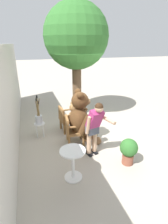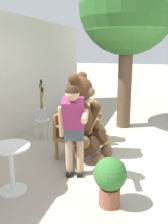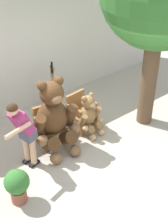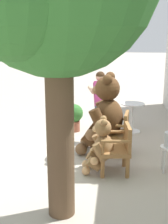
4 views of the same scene
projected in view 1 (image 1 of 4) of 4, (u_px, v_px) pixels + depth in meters
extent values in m
plane|color=#B2A899|center=(92.00, 133.00, 5.89)|extent=(60.00, 60.00, 0.00)
cube|color=beige|center=(9.00, 100.00, 4.69)|extent=(10.00, 0.16, 2.80)
cube|color=olive|center=(75.00, 131.00, 5.16)|extent=(0.62, 0.58, 0.07)
cylinder|color=olive|center=(84.00, 141.00, 5.06)|extent=(0.07, 0.07, 0.37)
cylinder|color=olive|center=(81.00, 133.00, 5.48)|extent=(0.07, 0.07, 0.37)
cylinder|color=olive|center=(69.00, 142.00, 4.99)|extent=(0.07, 0.07, 0.37)
cylinder|color=olive|center=(67.00, 134.00, 5.41)|extent=(0.07, 0.07, 0.37)
cube|color=olive|center=(67.00, 124.00, 5.02)|extent=(0.52, 0.12, 0.42)
cylinder|color=olive|center=(76.00, 127.00, 4.83)|extent=(0.11, 0.48, 0.06)
cylinder|color=olive|center=(84.00, 130.00, 4.91)|extent=(0.05, 0.05, 0.22)
cylinder|color=olive|center=(74.00, 120.00, 5.29)|extent=(0.11, 0.48, 0.06)
cylinder|color=olive|center=(81.00, 122.00, 5.37)|extent=(0.05, 0.05, 0.22)
cube|color=olive|center=(68.00, 119.00, 5.93)|extent=(0.61, 0.57, 0.07)
cylinder|color=olive|center=(77.00, 127.00, 5.90)|extent=(0.07, 0.07, 0.37)
cylinder|color=olive|center=(72.00, 122.00, 6.29)|extent=(0.07, 0.07, 0.37)
cylinder|color=olive|center=(65.00, 129.00, 5.74)|extent=(0.07, 0.07, 0.37)
cylinder|color=olive|center=(61.00, 124.00, 6.13)|extent=(0.07, 0.07, 0.37)
cube|color=olive|center=(61.00, 114.00, 5.76)|extent=(0.52, 0.11, 0.42)
cylinder|color=olive|center=(71.00, 115.00, 5.63)|extent=(0.10, 0.48, 0.06)
cylinder|color=olive|center=(77.00, 117.00, 5.75)|extent=(0.05, 0.05, 0.22)
cylinder|color=olive|center=(66.00, 110.00, 6.05)|extent=(0.10, 0.48, 0.06)
cylinder|color=olive|center=(72.00, 112.00, 6.17)|extent=(0.05, 0.05, 0.22)
ellipsoid|color=#4C3019|center=(79.00, 120.00, 5.07)|extent=(0.73, 0.64, 0.77)
sphere|color=#4C3019|center=(80.00, 101.00, 4.86)|extent=(0.49, 0.49, 0.49)
ellipsoid|color=brown|center=(87.00, 101.00, 4.91)|extent=(0.25, 0.20, 0.18)
sphere|color=black|center=(87.00, 101.00, 4.90)|extent=(0.07, 0.07, 0.07)
sphere|color=#4C3019|center=(80.00, 95.00, 4.61)|extent=(0.19, 0.19, 0.19)
sphere|color=#4C3019|center=(78.00, 92.00, 4.94)|extent=(0.19, 0.19, 0.19)
cylinder|color=#4C3019|center=(86.00, 125.00, 4.76)|extent=(0.27, 0.45, 0.58)
sphere|color=brown|center=(91.00, 133.00, 4.87)|extent=(0.23, 0.23, 0.23)
cylinder|color=#4C3019|center=(81.00, 115.00, 5.42)|extent=(0.27, 0.45, 0.58)
sphere|color=brown|center=(86.00, 122.00, 5.55)|extent=(0.23, 0.23, 0.23)
cylinder|color=#4C3019|center=(90.00, 135.00, 5.08)|extent=(0.34, 0.51, 0.45)
sphere|color=brown|center=(97.00, 141.00, 5.18)|extent=(0.24, 0.24, 0.24)
cylinder|color=#4C3019|center=(87.00, 129.00, 5.46)|extent=(0.34, 0.51, 0.45)
sphere|color=brown|center=(94.00, 134.00, 5.59)|extent=(0.24, 0.24, 0.24)
ellipsoid|color=olive|center=(73.00, 118.00, 5.97)|extent=(0.44, 0.38, 0.47)
sphere|color=olive|center=(74.00, 108.00, 5.85)|extent=(0.30, 0.30, 0.30)
ellipsoid|color=tan|center=(77.00, 108.00, 5.90)|extent=(0.15, 0.12, 0.11)
sphere|color=black|center=(77.00, 108.00, 5.90)|extent=(0.04, 0.04, 0.04)
sphere|color=olive|center=(74.00, 105.00, 5.70)|extent=(0.12, 0.12, 0.12)
sphere|color=olive|center=(72.00, 103.00, 5.89)|extent=(0.12, 0.12, 0.12)
cylinder|color=olive|center=(78.00, 120.00, 5.81)|extent=(0.16, 0.27, 0.35)
sphere|color=tan|center=(81.00, 123.00, 5.89)|extent=(0.14, 0.14, 0.14)
cylinder|color=olive|center=(73.00, 115.00, 6.18)|extent=(0.16, 0.27, 0.35)
sphere|color=tan|center=(76.00, 118.00, 6.28)|extent=(0.14, 0.14, 0.14)
cylinder|color=olive|center=(79.00, 125.00, 6.02)|extent=(0.20, 0.30, 0.27)
sphere|color=tan|center=(83.00, 127.00, 6.11)|extent=(0.15, 0.15, 0.15)
cylinder|color=olive|center=(77.00, 122.00, 6.23)|extent=(0.20, 0.30, 0.27)
sphere|color=tan|center=(80.00, 124.00, 6.34)|extent=(0.15, 0.15, 0.15)
cube|color=black|center=(89.00, 154.00, 4.74)|extent=(0.25, 0.14, 0.06)
cylinder|color=tan|center=(89.00, 139.00, 4.57)|extent=(0.12, 0.12, 0.82)
cube|color=black|center=(94.00, 152.00, 4.82)|extent=(0.25, 0.14, 0.06)
cylinder|color=tan|center=(95.00, 138.00, 4.66)|extent=(0.12, 0.12, 0.82)
cube|color=#4C5160|center=(92.00, 129.00, 4.52)|extent=(0.28, 0.34, 0.24)
cube|color=#9E2D66|center=(95.00, 119.00, 4.31)|extent=(0.46, 0.40, 0.57)
sphere|color=tan|center=(99.00, 108.00, 4.06)|extent=(0.21, 0.21, 0.21)
sphere|color=#382314|center=(99.00, 107.00, 4.05)|extent=(0.21, 0.21, 0.21)
cylinder|color=tan|center=(107.00, 119.00, 4.19)|extent=(0.57, 0.21, 0.09)
cylinder|color=tan|center=(88.00, 125.00, 4.26)|extent=(0.20, 0.12, 0.51)
cylinder|color=white|center=(39.00, 124.00, 5.53)|extent=(0.34, 0.34, 0.03)
cylinder|color=white|center=(37.00, 129.00, 5.67)|extent=(0.04, 0.04, 0.43)
cylinder|color=white|center=(37.00, 132.00, 5.50)|extent=(0.04, 0.04, 0.43)
cylinder|color=white|center=(43.00, 128.00, 5.73)|extent=(0.04, 0.04, 0.43)
cylinder|color=white|center=(43.00, 131.00, 5.56)|extent=(0.04, 0.04, 0.43)
cylinder|color=silver|center=(39.00, 119.00, 5.48)|extent=(0.22, 0.22, 0.26)
cylinder|color=#997A47|center=(38.00, 110.00, 5.36)|extent=(0.14, 0.03, 0.75)
cylinder|color=black|center=(37.00, 97.00, 5.21)|extent=(0.06, 0.04, 0.09)
cylinder|color=#997A47|center=(37.00, 111.00, 5.36)|extent=(0.11, 0.06, 0.66)
cylinder|color=black|center=(36.00, 100.00, 5.23)|extent=(0.05, 0.05, 0.09)
cylinder|color=#997A47|center=(38.00, 110.00, 5.36)|extent=(0.05, 0.17, 0.72)
cylinder|color=black|center=(37.00, 98.00, 5.22)|extent=(0.05, 0.06, 0.09)
cylinder|color=#997A47|center=(38.00, 111.00, 5.39)|extent=(0.05, 0.06, 0.66)
cylinder|color=black|center=(36.00, 100.00, 5.25)|extent=(0.05, 0.05, 0.08)
cylinder|color=#997A47|center=(39.00, 112.00, 5.39)|extent=(0.10, 0.04, 0.58)
cylinder|color=black|center=(38.00, 102.00, 5.27)|extent=(0.05, 0.05, 0.09)
cylinder|color=#997A47|center=(39.00, 113.00, 5.38)|extent=(0.07, 0.07, 0.58)
cylinder|color=black|center=(38.00, 103.00, 5.26)|extent=(0.05, 0.05, 0.09)
cylinder|color=white|center=(73.00, 151.00, 3.68)|extent=(0.56, 0.56, 0.03)
cylinder|color=white|center=(73.00, 165.00, 3.81)|extent=(0.07, 0.07, 0.69)
cylinder|color=white|center=(73.00, 177.00, 3.93)|extent=(0.40, 0.40, 0.03)
cylinder|color=brown|center=(77.00, 86.00, 7.04)|extent=(0.36, 0.36, 2.40)
sphere|color=#33702D|center=(76.00, 36.00, 6.36)|extent=(2.39, 2.39, 2.39)
sphere|color=#33702D|center=(81.00, 43.00, 7.08)|extent=(1.43, 1.43, 1.43)
cylinder|color=brown|center=(128.00, 159.00, 4.36)|extent=(0.28, 0.28, 0.26)
sphere|color=#33702D|center=(129.00, 147.00, 4.24)|extent=(0.44, 0.44, 0.44)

